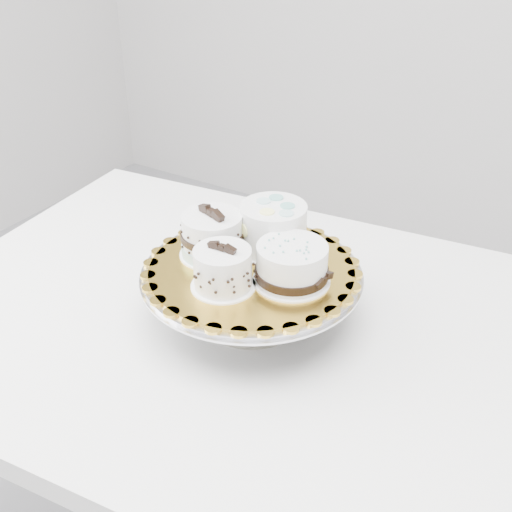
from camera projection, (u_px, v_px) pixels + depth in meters
The scene contains 7 objects.
table at pixel (267, 357), 1.12m from camera, with size 1.32×0.94×0.75m.
cake_stand at pixel (252, 286), 1.06m from camera, with size 0.36×0.36×0.10m.
cake_board at pixel (252, 269), 1.04m from camera, with size 0.33×0.33×0.00m, color gold.
cake_swirl at pixel (223, 270), 0.97m from camera, with size 0.10×0.10×0.08m.
cake_banded at pixel (212, 237), 1.05m from camera, with size 0.13×0.13×0.09m.
cake_dots at pixel (273, 227), 1.07m from camera, with size 0.13×0.13×0.08m.
cake_ribbon at pixel (292, 265), 0.99m from camera, with size 0.13×0.12×0.07m.
Camera 1 is at (0.55, -0.71, 1.41)m, focal length 45.00 mm.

